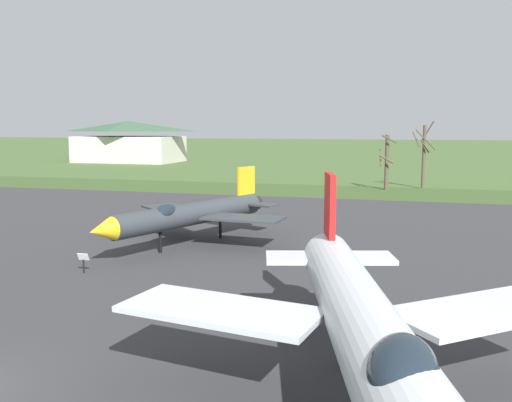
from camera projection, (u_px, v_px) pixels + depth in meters
asphalt_apron at (183, 258)px, 29.77m from camera, size 83.18×53.35×0.05m
grass_verge_strip at (299, 191)px, 60.96m from camera, size 143.18×12.00×0.06m
jet_fighter_front_left at (190, 214)px, 32.48m from camera, size 10.34×13.17×4.44m
info_placard_front_left at (83, 261)px, 26.50m from camera, size 0.56×0.22×1.03m
jet_fighter_rear_center at (371, 339)px, 12.04m from camera, size 12.26×17.71×5.48m
bare_tree_far_left at (387, 161)px, 61.07m from camera, size 1.93×1.79×6.22m
bare_tree_left_of_center at (424, 154)px, 62.59m from camera, size 2.62×2.39×7.73m
visitor_building at (129, 142)px, 110.63m from camera, size 20.94×12.64×8.19m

